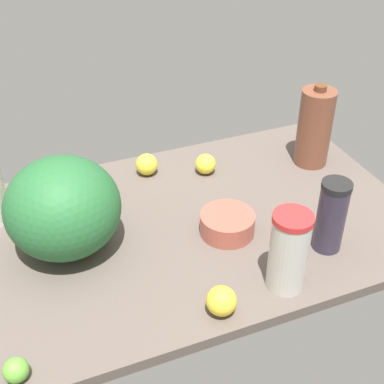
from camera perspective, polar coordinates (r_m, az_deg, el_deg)
countertop at (r=145.96cm, az=0.00°, el=-3.68°), size 120.00×76.00×3.00cm
shaker_bottle at (r=135.51cm, az=14.64°, el=-2.48°), size 7.41×7.41×19.65cm
tumbler_cup at (r=122.59cm, az=10.28°, el=-6.24°), size 9.18×9.18×20.33cm
chocolate_milk_jug at (r=168.15cm, az=12.95°, el=6.73°), size 10.38×10.38×26.17cm
mixing_bowl at (r=140.18cm, az=3.79°, el=-3.40°), size 14.36×14.36×5.73cm
watermelon at (r=133.28cm, az=-13.61°, el=-1.63°), size 28.32×28.32×24.86cm
lemon_by_jug at (r=163.17cm, az=1.45°, el=3.00°), size 6.24×6.24×6.24cm
lemon_beside_bowl at (r=157.03cm, az=-16.29°, el=-0.06°), size 6.16×6.16×6.16cm
lemon_far_back at (r=163.13cm, az=-4.86°, el=2.95°), size 6.65×6.65×6.65cm
lime_near_front at (r=114.14cm, az=-18.27°, el=-17.60°), size 5.10×5.10×5.10cm
lemon_loose at (r=119.36cm, az=3.16°, el=-11.53°), size 6.86×6.86×6.86cm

